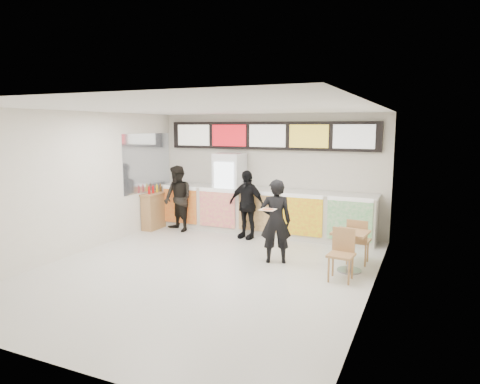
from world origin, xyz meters
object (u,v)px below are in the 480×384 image
Objects in this scene: customer_main at (276,221)px; condiment_ledge at (155,210)px; customer_mid at (247,204)px; drinks_fridge at (229,192)px; service_counter at (263,211)px; customer_left at (178,199)px; cafe_table at (350,244)px.

customer_main is 1.47× the size of condiment_ledge.
drinks_fridge is at bearing 151.74° from customer_mid.
customer_left is (-2.10, -0.61, 0.28)m from service_counter.
customer_main is at bearing -20.23° from condiment_ledge.
customer_main is (1.06, -2.05, 0.26)m from service_counter.
service_counter is at bearing 41.04° from customer_left.
customer_left is at bearing 0.96° from condiment_ledge.
customer_main is at bearing -46.07° from drinks_fridge.
drinks_fridge is 2.88m from customer_main.
cafe_table is 1.39× the size of condiment_ledge.
drinks_fridge is (-0.93, 0.02, 0.43)m from service_counter.
cafe_table is at bearing 8.12° from customer_left.
condiment_ledge is (-1.89, -0.64, -0.52)m from drinks_fridge.
customer_main reaches higher than service_counter.
service_counter is 3.28× the size of customer_left.
customer_mid is (-1.27, 1.51, -0.01)m from customer_main.
customer_main is at bearing -40.40° from customer_mid.
cafe_table is at bearing -30.34° from drinks_fridge.
customer_main reaches higher than condiment_ledge.
condiment_ledge is (-2.61, -0.08, -0.34)m from customer_mid.
service_counter is 1.03m from drinks_fridge.
drinks_fridge reaches higher than service_counter.
customer_main is 1.06× the size of cafe_table.
service_counter is 2.32m from customer_main.
service_counter is 3.33× the size of customer_main.
customer_left is (-3.16, 1.44, 0.01)m from customer_main.
customer_mid is 3.09m from cafe_table.
drinks_fridge is at bearing 155.67° from cafe_table.
condiment_ledge is at bearing -154.20° from customer_left.
drinks_fridge is at bearing 18.73° from condiment_ledge.
customer_main is (1.99, -2.07, -0.17)m from drinks_fridge.
customer_left is at bearing -163.81° from service_counter.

